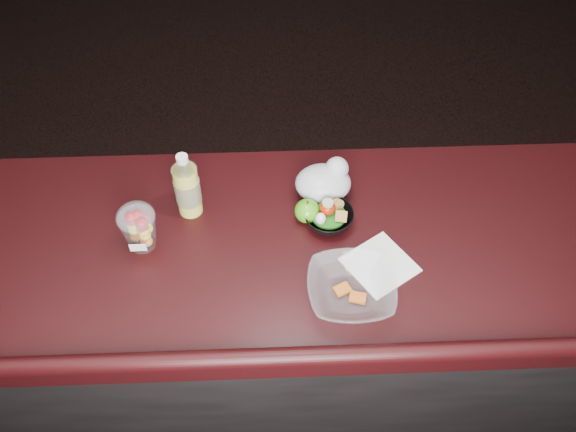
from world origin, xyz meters
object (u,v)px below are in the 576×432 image
at_px(green_apple, 307,211).
at_px(takeout_bowl, 351,289).
at_px(snack_bowl, 328,217).
at_px(fruit_cup, 138,227).
at_px(lemonade_bottle, 187,189).

relative_size(green_apple, takeout_bowl, 0.33).
bearing_deg(green_apple, snack_bowl, -15.94).
bearing_deg(fruit_cup, green_apple, 9.04).
distance_m(lemonade_bottle, snack_bowl, 0.40).
relative_size(fruit_cup, takeout_bowl, 0.64).
xyz_separation_m(fruit_cup, takeout_bowl, (0.55, -0.19, -0.05)).
xyz_separation_m(lemonade_bottle, snack_bowl, (0.39, -0.06, -0.06)).
distance_m(snack_bowl, takeout_bowl, 0.25).
bearing_deg(green_apple, lemonade_bottle, 172.23).
relative_size(fruit_cup, snack_bowl, 0.97).
bearing_deg(snack_bowl, green_apple, 164.06).
distance_m(green_apple, takeout_bowl, 0.28).
bearing_deg(fruit_cup, lemonade_bottle, 43.30).
distance_m(lemonade_bottle, fruit_cup, 0.17).
bearing_deg(lemonade_bottle, fruit_cup, -136.70).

